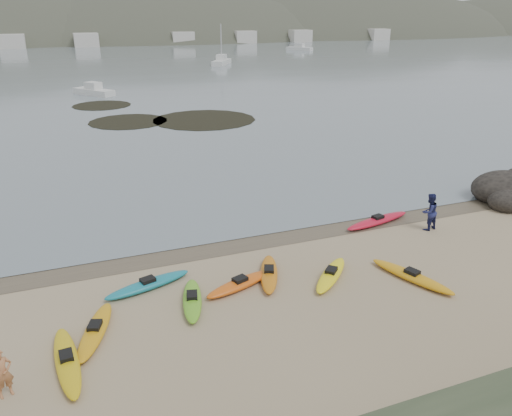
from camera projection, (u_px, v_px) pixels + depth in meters
name	position (u px, v px, depth m)	size (l,w,h in m)	color
ground	(256.00, 237.00, 24.31)	(600.00, 600.00, 0.00)	tan
wet_sand	(258.00, 239.00, 24.05)	(60.00, 60.00, 0.00)	brown
water	(65.00, 30.00, 284.19)	(1200.00, 1200.00, 0.00)	slate
kayaks	(254.00, 283.00, 19.83)	(17.95, 8.64, 0.34)	orange
person_west	(2.00, 373.00, 14.00)	(0.56, 0.37, 1.55)	#C37D4E
person_east	(429.00, 212.00, 24.78)	(0.92, 0.72, 1.90)	navy
kelp_mats	(160.00, 117.00, 51.48)	(17.32, 20.56, 0.04)	black
moored_boats	(96.00, 65.00, 96.18)	(103.93, 67.22, 1.21)	silver
far_hills	(177.00, 77.00, 211.49)	(550.00, 135.00, 80.00)	#384235
far_town	(101.00, 40.00, 151.20)	(199.00, 5.00, 4.00)	beige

